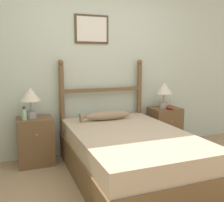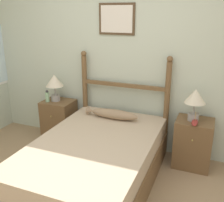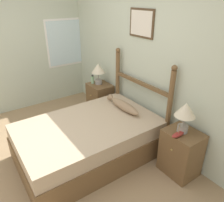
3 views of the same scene
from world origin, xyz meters
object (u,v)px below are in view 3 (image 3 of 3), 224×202
(fish_pillow, at_px, (123,105))
(table_lamp_left, at_px, (98,70))
(bed, at_px, (89,139))
(table_lamp_right, at_px, (185,112))
(nightstand_left, at_px, (100,99))
(bottle, at_px, (93,79))
(model_boat, at_px, (178,134))
(nightstand_right, at_px, (181,153))

(fish_pillow, bearing_deg, table_lamp_left, 171.16)
(bed, distance_m, table_lamp_right, 1.44)
(nightstand_left, xyz_separation_m, table_lamp_right, (2.00, -0.01, 0.61))
(bottle, bearing_deg, table_lamp_right, 2.03)
(nightstand_left, xyz_separation_m, model_boat, (2.03, -0.12, 0.35))
(bed, relative_size, table_lamp_left, 4.94)
(nightstand_right, bearing_deg, model_boat, -89.27)
(nightstand_left, height_order, table_lamp_right, table_lamp_right)
(table_lamp_left, height_order, model_boat, table_lamp_left)
(nightstand_right, height_order, model_boat, model_boat)
(nightstand_left, relative_size, table_lamp_left, 1.56)
(bottle, height_order, fish_pillow, bottle)
(table_lamp_left, relative_size, model_boat, 1.90)
(table_lamp_left, bearing_deg, nightstand_left, -1.88)
(table_lamp_left, distance_m, fish_pillow, 1.06)
(table_lamp_left, bearing_deg, bottle, -137.79)
(bed, distance_m, bottle, 1.44)
(fish_pillow, bearing_deg, nightstand_right, 8.23)
(nightstand_left, xyz_separation_m, table_lamp_left, (-0.04, 0.00, 0.61))
(bed, distance_m, model_boat, 1.30)
(bed, height_order, model_boat, model_boat)
(nightstand_left, distance_m, bottle, 0.43)
(model_boat, bearing_deg, bed, -145.16)
(nightstand_left, relative_size, fish_pillow, 0.87)
(nightstand_left, bearing_deg, table_lamp_left, 178.12)
(nightstand_left, bearing_deg, bed, -39.33)
(bed, xyz_separation_m, table_lamp_left, (-1.05, 0.83, 0.65))
(table_lamp_left, xyz_separation_m, fish_pillow, (1.00, -0.16, -0.30))
(nightstand_left, relative_size, bottle, 3.56)
(nightstand_right, relative_size, fish_pillow, 0.87)
(table_lamp_right, bearing_deg, fish_pillow, -171.82)
(nightstand_left, xyz_separation_m, nightstand_right, (2.03, 0.00, 0.00))
(bed, relative_size, nightstand_right, 3.15)
(nightstand_right, xyz_separation_m, bottle, (-2.16, -0.08, 0.40))
(nightstand_left, distance_m, nightstand_right, 2.03)
(table_lamp_left, height_order, table_lamp_right, same)
(bed, distance_m, nightstand_left, 1.31)
(model_boat, bearing_deg, table_lamp_right, 105.58)
(table_lamp_left, distance_m, table_lamp_right, 2.04)
(nightstand_right, bearing_deg, bed, -140.67)
(nightstand_right, xyz_separation_m, table_lamp_right, (-0.03, -0.01, 0.61))
(table_lamp_left, bearing_deg, model_boat, -3.47)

